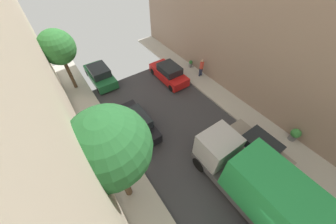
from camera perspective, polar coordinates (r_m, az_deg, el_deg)
name	(u,v)px	position (r m, az deg, el deg)	size (l,w,h in m)	color
sidewalk_right	(326,176)	(15.18, 41.00, -14.81)	(2.00, 44.00, 0.15)	#B7B2A8
parked_car_left_3	(136,123)	(13.26, -9.92, -3.47)	(1.78, 4.20, 1.57)	black
parked_car_left_4	(100,75)	(18.41, -20.46, 10.81)	(1.78, 4.20, 1.57)	#1E6638
parked_car_right_2	(257,147)	(13.20, 26.04, -9.91)	(1.78, 4.20, 1.57)	gray
parked_car_right_3	(169,73)	(17.51, 0.26, 12.04)	(1.78, 4.20, 1.57)	red
delivery_truck	(255,184)	(10.64, 25.62, -19.61)	(2.26, 6.60, 3.38)	#4C4C51
pedestrian	(201,67)	(17.96, 10.41, 13.59)	(0.40, 0.36, 1.72)	#2D334C
street_tree_0	(57,48)	(16.90, -31.28, 16.83)	(2.67, 2.67, 5.20)	brown
street_tree_2	(110,148)	(7.32, -17.81, -10.56)	(3.30, 3.30, 6.44)	brown
potted_plant_2	(191,64)	(19.34, 7.08, 14.80)	(0.38, 0.38, 0.73)	slate
potted_plant_3	(295,134)	(15.20, 34.91, -5.75)	(0.63, 0.63, 0.99)	slate
potted_plant_4	(109,168)	(11.77, -18.10, -16.43)	(0.56, 0.56, 0.93)	brown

